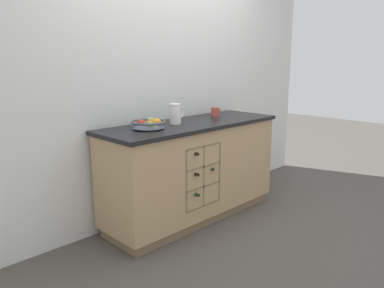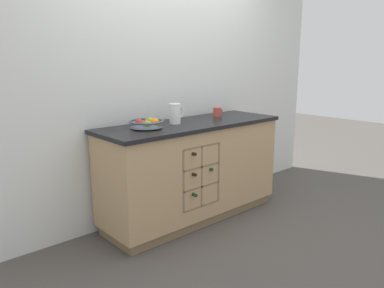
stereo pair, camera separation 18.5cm
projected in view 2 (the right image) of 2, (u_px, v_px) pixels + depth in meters
name	position (u px, v px, depth m)	size (l,w,h in m)	color
ground_plane	(192.00, 216.00, 3.63)	(14.00, 14.00, 0.00)	#4C4742
back_wall	(168.00, 82.00, 3.60)	(4.40, 0.06, 2.55)	silver
kitchen_island	(192.00, 170.00, 3.52)	(1.81, 0.63, 0.92)	olive
fruit_bowl	(147.00, 123.00, 3.12)	(0.29, 0.29, 0.09)	#4C5666
white_pitcher	(175.00, 113.00, 3.33)	(0.16, 0.10, 0.18)	white
ceramic_mug	(217.00, 112.00, 3.76)	(0.12, 0.08, 0.09)	#B7473D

